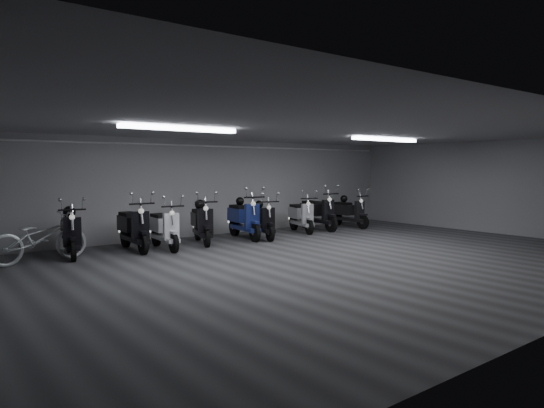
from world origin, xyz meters
TOP-DOWN VIEW (x-y plane):
  - floor at (0.00, 0.00)m, footprint 14.00×10.00m
  - ceiling at (0.00, 0.00)m, footprint 14.00×10.00m
  - back_wall at (0.00, 5.00)m, footprint 14.00×0.01m
  - right_wall at (7.00, 0.00)m, footprint 0.01×10.00m
  - fluor_strip_left at (-3.00, 1.00)m, footprint 2.40×0.18m
  - fluor_strip_right at (3.00, 1.00)m, footprint 2.40×0.18m
  - conduit at (0.00, 4.92)m, footprint 13.60×0.05m
  - scooter_0 at (-4.33, 3.79)m, footprint 0.95×1.92m
  - scooter_1 at (-2.91, 3.69)m, footprint 0.77×1.99m
  - scooter_2 at (-2.23, 3.44)m, footprint 0.76×1.87m
  - scooter_3 at (-1.07, 3.67)m, footprint 1.20×2.00m
  - scooter_4 at (0.30, 3.71)m, footprint 0.97×2.09m
  - scooter_5 at (0.73, 3.45)m, footprint 1.06×1.89m
  - scooter_6 at (2.49, 3.81)m, footprint 1.11×1.90m
  - scooter_8 at (3.26, 3.89)m, footprint 0.83×2.03m
  - scooter_9 at (4.55, 3.76)m, footprint 0.62×1.80m
  - bicycle at (-5.03, 3.52)m, footprint 2.06×1.00m
  - helmet_0 at (0.80, 3.69)m, footprint 0.23×0.23m
  - helmet_1 at (0.34, 3.99)m, footprint 0.24×0.24m
  - helmet_2 at (-4.28, 4.04)m, footprint 0.28×0.28m
  - helmet_3 at (-0.99, 3.92)m, footprint 0.27×0.27m
  - helmet_4 at (4.55, 4.01)m, footprint 0.25×0.25m

SIDE VIEW (x-z plane):
  - floor at x=0.00m, z-range -0.01..0.00m
  - bicycle at x=-5.03m, z-range 0.00..1.28m
  - scooter_9 at x=4.55m, z-range 0.00..1.33m
  - scooter_5 at x=0.73m, z-range 0.00..1.34m
  - scooter_6 at x=2.49m, z-range 0.00..1.34m
  - scooter_2 at x=-2.23m, z-range 0.00..1.36m
  - scooter_0 at x=-4.33m, z-range 0.00..1.37m
  - scooter_3 at x=-1.07m, z-range 0.00..1.41m
  - scooter_1 at x=-2.91m, z-range 0.00..1.46m
  - scooter_8 at x=3.26m, z-range 0.00..1.47m
  - scooter_4 at x=0.30m, z-range 0.00..1.49m
  - helmet_0 at x=0.80m, z-range 0.83..1.06m
  - helmet_4 at x=4.55m, z-range 0.82..1.07m
  - helmet_2 at x=-4.28m, z-range 0.85..1.13m
  - helmet_3 at x=-0.99m, z-range 0.87..1.15m
  - helmet_1 at x=0.34m, z-range 0.92..1.16m
  - back_wall at x=0.00m, z-range 0.00..2.80m
  - right_wall at x=7.00m, z-range 0.00..2.80m
  - conduit at x=0.00m, z-range 2.59..2.65m
  - fluor_strip_left at x=-3.00m, z-range 2.70..2.78m
  - fluor_strip_right at x=3.00m, z-range 2.70..2.78m
  - ceiling at x=0.00m, z-range 2.80..2.81m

